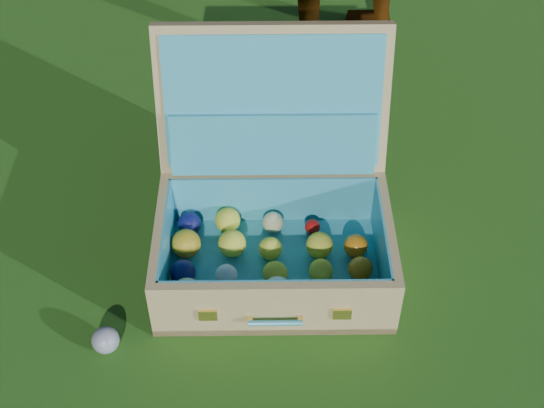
{
  "coord_description": "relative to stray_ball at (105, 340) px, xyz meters",
  "views": [
    {
      "loc": [
        -0.07,
        -1.22,
        1.48
      ],
      "look_at": [
        0.02,
        0.11,
        0.17
      ],
      "focal_mm": 50.0,
      "sensor_mm": 36.0,
      "label": 1
    }
  ],
  "objects": [
    {
      "name": "stray_ball",
      "position": [
        0.0,
        0.0,
        0.0
      ],
      "size": [
        0.06,
        0.06,
        0.06
      ],
      "primitive_type": "sphere",
      "color": "teal",
      "rests_on": "ground"
    },
    {
      "name": "suitcase",
      "position": [
        0.4,
        0.29,
        0.12
      ],
      "size": [
        0.6,
        0.56,
        0.55
      ],
      "rotation": [
        0.0,
        0.0,
        -0.05
      ],
      "color": "tan",
      "rests_on": "ground"
    },
    {
      "name": "ground",
      "position": [
        0.39,
        0.17,
        -0.03
      ],
      "size": [
        60.0,
        60.0,
        0.0
      ],
      "primitive_type": "plane",
      "color": "#215114",
      "rests_on": "ground"
    }
  ]
}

